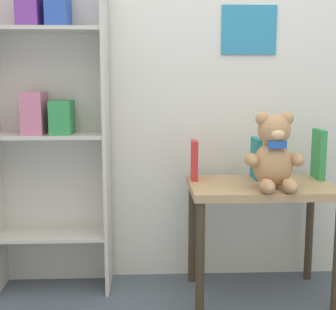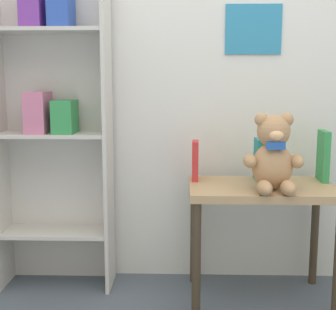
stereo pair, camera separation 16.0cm
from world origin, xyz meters
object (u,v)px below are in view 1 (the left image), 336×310
(teddy_bear, at_px, (274,154))
(book_standing_teal, at_px, (256,158))
(bookshelf_side, at_px, (50,115))
(display_table, at_px, (261,201))
(book_standing_red, at_px, (194,160))
(book_standing_green, at_px, (319,154))

(teddy_bear, distance_m, book_standing_teal, 0.23)
(bookshelf_side, bearing_deg, book_standing_teal, -2.75)
(bookshelf_side, distance_m, display_table, 1.10)
(display_table, bearing_deg, teddy_bear, -74.96)
(display_table, relative_size, teddy_bear, 1.97)
(bookshelf_side, bearing_deg, book_standing_red, -5.14)
(book_standing_red, height_order, book_standing_teal, book_standing_teal)
(book_standing_red, bearing_deg, book_standing_teal, 5.00)
(bookshelf_side, relative_size, book_standing_red, 8.10)
(teddy_bear, bearing_deg, book_standing_red, 148.32)
(bookshelf_side, bearing_deg, display_table, -9.49)
(display_table, height_order, book_standing_teal, book_standing_teal)
(teddy_bear, bearing_deg, book_standing_teal, 96.99)
(book_standing_red, bearing_deg, bookshelf_side, 177.14)
(book_standing_green, bearing_deg, bookshelf_side, 179.91)
(teddy_bear, bearing_deg, book_standing_green, 36.83)
(teddy_bear, bearing_deg, bookshelf_side, 165.41)
(display_table, xyz_separation_m, book_standing_red, (-0.31, 0.11, 0.18))
(teddy_bear, relative_size, book_standing_teal, 1.70)
(bookshelf_side, height_order, teddy_bear, bookshelf_side)
(book_standing_red, relative_size, book_standing_teal, 0.95)
(display_table, distance_m, teddy_bear, 0.26)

